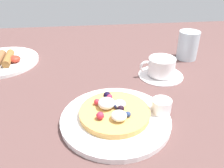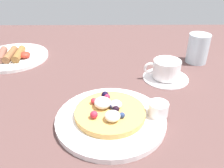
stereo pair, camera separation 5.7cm
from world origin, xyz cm
name	(u,v)px [view 2 (the right image)]	position (x,y,z in cm)	size (l,w,h in cm)	color
ground_plane	(83,101)	(0.00, 0.00, -1.50)	(166.59, 134.66, 3.00)	brown
pancake_plate	(111,119)	(7.52, -10.54, 0.66)	(25.27, 25.27, 1.31)	white
pancake_with_berries	(110,111)	(7.23, -9.86, 2.36)	(16.31, 16.31, 3.73)	tan
syrup_ramekin	(158,109)	(18.39, -9.84, 2.99)	(4.56, 4.56, 3.26)	white
breakfast_plate	(13,57)	(-27.81, 25.37, 0.57)	(24.91, 24.91, 1.13)	white
fried_breakfast	(10,55)	(-27.62, 23.37, 2.26)	(15.39, 11.29, 2.73)	brown
coffee_saucer	(165,77)	(24.41, 9.86, 0.33)	(13.78, 13.78, 0.67)	white
coffee_cup	(166,68)	(24.26, 9.86, 3.42)	(11.09, 8.20, 5.31)	white
water_glass	(198,48)	(37.47, 21.92, 4.98)	(7.14, 7.14, 9.96)	silver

